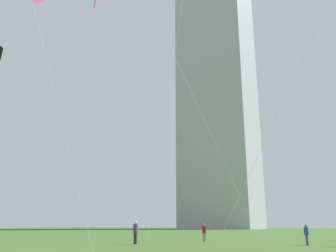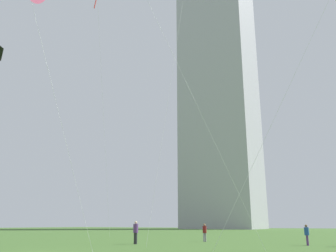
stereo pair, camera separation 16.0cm
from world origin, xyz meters
name	(u,v)px [view 1 (the left image)]	position (x,y,z in m)	size (l,w,h in m)	color
person_standing_0	(135,231)	(-1.59, 11.33, 1.06)	(0.41, 0.41, 1.84)	#2D2D33
person_standing_2	(306,233)	(10.81, 16.80, 0.90)	(0.35, 0.35, 1.55)	#593372
person_standing_4	(204,231)	(1.37, 18.06, 0.94)	(0.36, 0.36, 1.63)	gray
distant_highrise_0	(217,83)	(-35.66, 106.10, 54.09)	(25.54, 20.29, 108.18)	#A8A8AD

